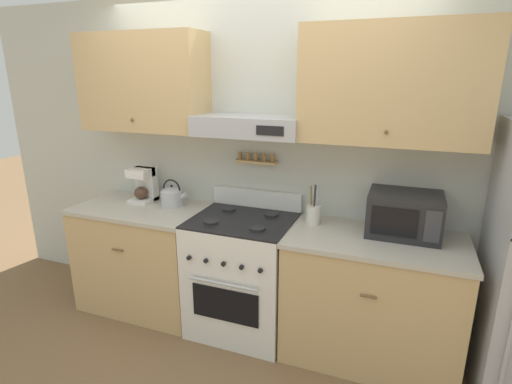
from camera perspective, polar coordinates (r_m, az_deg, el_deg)
ground_plane at (r=3.17m, az=-4.29°, el=-21.66°), size 16.00×16.00×0.00m
wall_back at (r=3.10m, az=0.48°, el=7.78°), size 5.20×0.46×2.55m
counter_left at (r=3.60m, az=-15.52°, el=-8.82°), size 1.07×0.67×0.91m
counter_right at (r=2.99m, az=16.10°, el=-14.36°), size 1.18×0.67×0.91m
stove_range at (r=3.17m, az=-1.90°, el=-11.60°), size 0.75×0.69×1.06m
tea_kettle at (r=3.37m, az=-11.87°, el=-0.51°), size 0.24×0.19×0.22m
coffee_maker at (r=3.54m, az=-15.73°, el=1.06°), size 0.18×0.21×0.29m
microwave at (r=2.86m, az=20.41°, el=-2.97°), size 0.47×0.37×0.29m
utensil_crock at (r=2.93m, az=8.19°, el=-3.07°), size 0.11×0.11×0.29m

